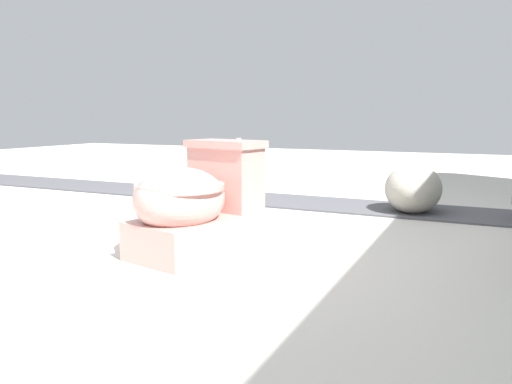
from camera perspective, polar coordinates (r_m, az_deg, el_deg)
name	(u,v)px	position (r m, az deg, el deg)	size (l,w,h in m)	color
ground_plane	(182,247)	(2.42, -8.47, -6.26)	(14.00, 14.00, 0.00)	beige
gravel_strip	(356,206)	(3.50, 11.33, -1.61)	(0.56, 8.00, 0.01)	#4C4C51
toilet	(195,205)	(2.27, -6.94, -1.51)	(0.69, 0.50, 0.52)	#E09E93
boulder_near	(413,189)	(3.35, 17.52, 0.37)	(0.43, 0.35, 0.32)	#ADA899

